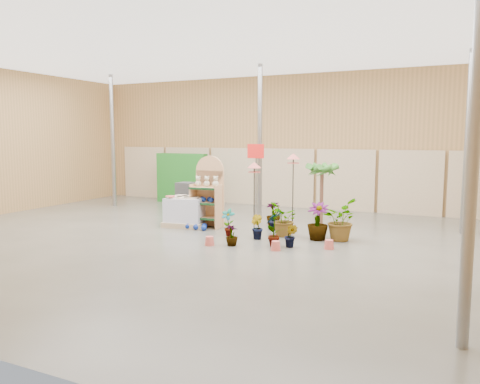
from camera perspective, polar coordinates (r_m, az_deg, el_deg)
The scene contains 23 objects.
room at distance 11.49m, azimuth -2.62°, elevation 5.78°, with size 15.20×12.10×4.70m.
display_shelf at distance 12.53m, azimuth -3.86°, elevation -0.30°, with size 0.83×0.56×1.91m.
teddy_bears at distance 12.41m, azimuth -3.99°, elevation 1.19°, with size 0.70×0.18×0.29m.
gazing_balls_shelf at distance 12.46m, azimuth -4.09°, elevation -0.90°, with size 0.70×0.24×0.13m.
gazing_balls_floor at distance 12.30m, azimuth -5.18°, elevation -4.21°, with size 0.63×0.39×0.15m.
pallet_stack at distance 12.74m, azimuth -6.57°, elevation -2.38°, with size 1.22×1.07×0.81m.
charcoal_planters at distance 14.69m, azimuth -6.92°, elevation -1.08°, with size 0.80×0.50×1.00m.
trellis_stock at distance 17.18m, azimuth -7.10°, elevation 1.68°, with size 2.00×0.30×1.80m, color #1F6C1F.
offer_sign at distance 13.34m, azimuth 1.94°, elevation 3.15°, with size 0.50×0.08×2.20m.
bird_table_front at distance 11.16m, azimuth 1.75°, elevation 3.00°, with size 0.34×0.34×1.81m.
bird_table_right at distance 11.72m, azimuth 6.51°, elevation 4.00°, with size 0.34×0.34×2.00m.
bird_table_back at distance 15.53m, azimuth -3.38°, elevation 3.87°, with size 0.34×0.34×1.76m.
palm at distance 12.90m, azimuth 9.97°, elevation 2.76°, with size 0.70×0.70×1.79m.
potted_plant_0 at distance 11.42m, azimuth -1.46°, elevation -3.71°, with size 0.35×0.24×0.67m, color #367527.
potted_plant_1 at distance 11.08m, azimuth 2.04°, elevation -4.28°, with size 0.32×0.26×0.58m, color #367527.
potted_plant_2 at distance 11.37m, azimuth 5.43°, elevation -3.35°, with size 0.75×0.65×0.84m, color #367527.
potted_plant_3 at distance 11.11m, azimuth 9.44°, elevation -3.54°, with size 0.49×0.49×0.88m, color #367527.
potted_plant_5 at distance 12.16m, azimuth 4.24°, elevation -3.34°, with size 0.31×0.25×0.56m, color #367527.
potted_plant_7 at distance 10.41m, azimuth -1.00°, elevation -5.26°, with size 0.27×0.27×0.48m, color #367527.
potted_plant_8 at distance 10.33m, azimuth 4.17°, elevation -4.40°, with size 0.43×0.29×0.83m, color #367527.
potted_plant_9 at distance 10.31m, azimuth 6.24°, elevation -5.31°, with size 0.29×0.23×0.53m, color #367527.
potted_plant_10 at distance 11.15m, azimuth 12.02°, elevation -3.35°, with size 0.87×0.75×0.96m, color #367527.
potted_plant_11 at distance 12.66m, azimuth 4.10°, elevation -2.68°, with size 0.38×0.38×0.67m, color #367527.
Camera 1 is at (5.39, -9.24, 2.41)m, focal length 35.00 mm.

